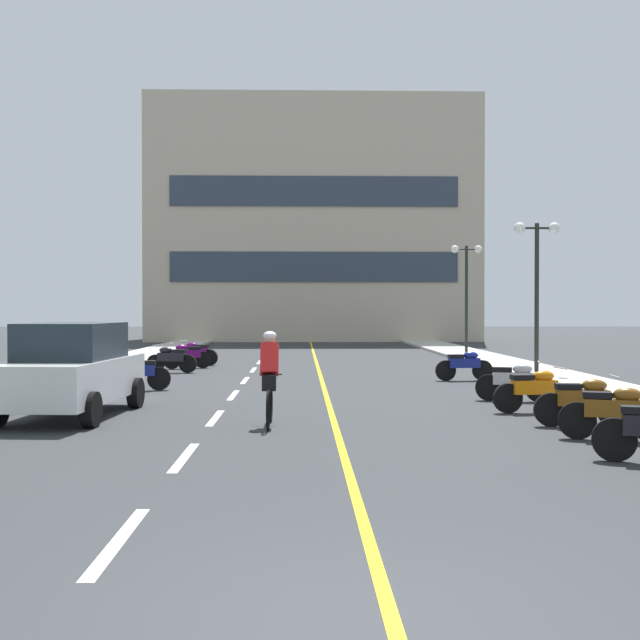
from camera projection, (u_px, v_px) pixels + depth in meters
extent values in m
plane|color=#2D3033|center=(312.00, 372.00, 26.12)|extent=(140.00, 140.00, 0.00)
cube|color=#B7B2A8|center=(115.00, 364.00, 28.94)|extent=(2.40, 72.00, 0.12)
cube|color=#B7B2A8|center=(504.00, 364.00, 29.29)|extent=(2.40, 72.00, 0.12)
cube|color=silver|center=(119.00, 540.00, 7.08)|extent=(0.14, 2.20, 0.01)
cube|color=silver|center=(184.00, 457.00, 11.07)|extent=(0.14, 2.20, 0.01)
cube|color=silver|center=(215.00, 418.00, 15.07)|extent=(0.14, 2.20, 0.01)
cube|color=silver|center=(233.00, 395.00, 19.07)|extent=(0.14, 2.20, 0.01)
cube|color=silver|center=(245.00, 380.00, 23.07)|extent=(0.14, 2.20, 0.01)
cube|color=silver|center=(253.00, 370.00, 27.07)|extent=(0.14, 2.20, 0.01)
cube|color=silver|center=(259.00, 362.00, 31.07)|extent=(0.14, 2.20, 0.01)
cube|color=silver|center=(264.00, 356.00, 35.07)|extent=(0.14, 2.20, 0.01)
cube|color=silver|center=(268.00, 351.00, 39.06)|extent=(0.14, 2.20, 0.01)
cube|color=silver|center=(271.00, 347.00, 43.06)|extent=(0.14, 2.20, 0.01)
cube|color=silver|center=(274.00, 344.00, 47.06)|extent=(0.14, 2.20, 0.01)
cube|color=silver|center=(276.00, 342.00, 51.06)|extent=(0.14, 2.20, 0.01)
cube|color=gold|center=(317.00, 366.00, 29.12)|extent=(0.12, 66.00, 0.01)
cube|color=#BCAD93|center=(313.00, 225.00, 54.94)|extent=(21.80, 9.87, 16.00)
cube|color=#2D3847|center=(314.00, 267.00, 50.01)|extent=(18.31, 0.10, 1.92)
cube|color=#2D3847|center=(314.00, 191.00, 49.94)|extent=(18.31, 0.10, 1.92)
cylinder|color=black|center=(537.00, 297.00, 24.86)|extent=(0.14, 0.14, 4.69)
cylinder|color=black|center=(537.00, 228.00, 24.83)|extent=(1.10, 0.08, 0.08)
sphere|color=white|center=(520.00, 228.00, 24.82)|extent=(0.36, 0.36, 0.36)
sphere|color=white|center=(554.00, 228.00, 24.85)|extent=(0.36, 0.36, 0.36)
cylinder|color=black|center=(466.00, 299.00, 36.53)|extent=(0.14, 0.14, 4.91)
cylinder|color=black|center=(467.00, 249.00, 36.50)|extent=(1.10, 0.08, 0.08)
sphere|color=white|center=(455.00, 249.00, 36.49)|extent=(0.36, 0.36, 0.36)
sphere|color=white|center=(478.00, 249.00, 36.51)|extent=(0.36, 0.36, 0.36)
cylinder|color=black|center=(57.00, 392.00, 16.70)|extent=(0.27, 0.65, 0.64)
cylinder|color=black|center=(136.00, 393.00, 16.62)|extent=(0.27, 0.65, 0.64)
cylinder|color=black|center=(91.00, 410.00, 13.82)|extent=(0.27, 0.65, 0.64)
cube|color=silver|center=(72.00, 380.00, 15.25)|extent=(2.00, 4.31, 0.80)
cube|color=#1E2833|center=(72.00, 341.00, 15.24)|extent=(1.71, 2.31, 0.70)
cylinder|color=black|center=(614.00, 440.00, 10.75)|extent=(0.60, 0.30, 0.60)
cube|color=black|center=(638.00, 410.00, 10.65)|extent=(0.50, 0.37, 0.10)
cylinder|color=black|center=(577.00, 421.00, 12.60)|extent=(0.60, 0.28, 0.60)
cube|color=brown|center=(614.00, 408.00, 12.45)|extent=(0.94, 0.54, 0.28)
ellipsoid|color=brown|center=(627.00, 395.00, 12.39)|extent=(0.49, 0.36, 0.22)
cube|color=black|center=(597.00, 395.00, 12.51)|extent=(0.49, 0.36, 0.10)
cylinder|color=black|center=(614.00, 410.00, 13.87)|extent=(0.61, 0.16, 0.60)
cylinder|color=black|center=(551.00, 410.00, 13.96)|extent=(0.61, 0.16, 0.60)
cube|color=brown|center=(583.00, 398.00, 13.91)|extent=(0.92, 0.37, 0.28)
ellipsoid|color=brown|center=(594.00, 385.00, 13.89)|extent=(0.46, 0.28, 0.22)
cube|color=black|center=(568.00, 386.00, 13.93)|extent=(0.46, 0.28, 0.10)
cylinder|color=silver|center=(615.00, 376.00, 13.86)|extent=(0.09, 0.60, 0.03)
cylinder|color=black|center=(560.00, 398.00, 15.91)|extent=(0.61, 0.16, 0.60)
cylinder|color=black|center=(508.00, 398.00, 15.76)|extent=(0.61, 0.16, 0.60)
cube|color=orange|center=(534.00, 387.00, 15.83)|extent=(0.92, 0.38, 0.28)
ellipsoid|color=orange|center=(544.00, 376.00, 15.86)|extent=(0.46, 0.29, 0.22)
cube|color=black|center=(522.00, 377.00, 15.80)|extent=(0.46, 0.29, 0.10)
cylinder|color=silver|center=(560.00, 368.00, 15.90)|extent=(0.09, 0.60, 0.03)
cylinder|color=black|center=(539.00, 389.00, 17.68)|extent=(0.61, 0.25, 0.60)
cylinder|color=black|center=(489.00, 388.00, 17.94)|extent=(0.61, 0.25, 0.60)
cube|color=#B2B2B7|center=(513.00, 378.00, 17.81)|extent=(0.94, 0.50, 0.28)
ellipsoid|color=#B2B2B7|center=(523.00, 369.00, 17.76)|extent=(0.49, 0.35, 0.22)
cube|color=black|center=(502.00, 369.00, 17.86)|extent=(0.49, 0.35, 0.10)
cylinder|color=silver|center=(539.00, 362.00, 17.67)|extent=(0.19, 0.59, 0.03)
cylinder|color=black|center=(115.00, 379.00, 20.07)|extent=(0.61, 0.18, 0.60)
cylinder|color=black|center=(159.00, 379.00, 20.24)|extent=(0.61, 0.18, 0.60)
cube|color=navy|center=(137.00, 370.00, 20.15)|extent=(0.93, 0.40, 0.28)
ellipsoid|color=navy|center=(129.00, 362.00, 20.12)|extent=(0.47, 0.30, 0.22)
cube|color=black|center=(147.00, 362.00, 20.19)|extent=(0.47, 0.30, 0.10)
cylinder|color=silver|center=(115.00, 356.00, 20.06)|extent=(0.11, 0.60, 0.03)
cylinder|color=black|center=(482.00, 370.00, 23.03)|extent=(0.61, 0.15, 0.60)
cylinder|color=black|center=(446.00, 371.00, 22.92)|extent=(0.61, 0.15, 0.60)
cube|color=navy|center=(464.00, 363.00, 22.97)|extent=(0.92, 0.35, 0.28)
ellipsoid|color=navy|center=(471.00, 355.00, 22.99)|extent=(0.46, 0.27, 0.22)
cube|color=black|center=(456.00, 356.00, 22.94)|extent=(0.46, 0.27, 0.10)
cylinder|color=silver|center=(482.00, 350.00, 23.02)|extent=(0.08, 0.60, 0.03)
cylinder|color=black|center=(156.00, 364.00, 25.92)|extent=(0.61, 0.20, 0.60)
cylinder|color=black|center=(188.00, 364.00, 25.76)|extent=(0.61, 0.20, 0.60)
cube|color=black|center=(172.00, 357.00, 25.84)|extent=(0.93, 0.42, 0.28)
ellipsoid|color=black|center=(166.00, 350.00, 25.86)|extent=(0.47, 0.31, 0.22)
cube|color=black|center=(179.00, 351.00, 25.80)|extent=(0.47, 0.31, 0.10)
cylinder|color=silver|center=(155.00, 345.00, 25.91)|extent=(0.13, 0.60, 0.03)
cylinder|color=black|center=(172.00, 360.00, 27.46)|extent=(0.60, 0.30, 0.60)
cylinder|color=black|center=(203.00, 360.00, 27.86)|extent=(0.60, 0.30, 0.60)
cube|color=#590C59|center=(187.00, 354.00, 27.66)|extent=(0.94, 0.57, 0.28)
ellipsoid|color=#590C59|center=(182.00, 348.00, 27.58)|extent=(0.50, 0.37, 0.22)
cube|color=black|center=(194.00, 348.00, 27.75)|extent=(0.50, 0.37, 0.10)
cylinder|color=silver|center=(172.00, 343.00, 27.46)|extent=(0.23, 0.57, 0.03)
cylinder|color=black|center=(183.00, 357.00, 29.51)|extent=(0.60, 0.28, 0.60)
cylinder|color=black|center=(210.00, 357.00, 29.19)|extent=(0.60, 0.28, 0.60)
cube|color=#590C59|center=(196.00, 351.00, 29.35)|extent=(0.94, 0.54, 0.28)
ellipsoid|color=#590C59|center=(192.00, 345.00, 29.40)|extent=(0.49, 0.36, 0.22)
cube|color=black|center=(203.00, 346.00, 29.28)|extent=(0.49, 0.36, 0.10)
cylinder|color=silver|center=(183.00, 341.00, 29.50)|extent=(0.21, 0.58, 0.03)
torus|color=black|center=(271.00, 403.00, 14.58)|extent=(0.05, 0.72, 0.72)
torus|color=black|center=(268.00, 411.00, 13.53)|extent=(0.05, 0.72, 0.72)
cylinder|color=black|center=(269.00, 390.00, 14.03)|extent=(0.05, 0.95, 0.04)
cube|color=black|center=(269.00, 379.00, 13.87)|extent=(0.10, 0.20, 0.06)
cylinder|color=black|center=(271.00, 374.00, 14.47)|extent=(0.42, 0.03, 0.03)
cube|color=black|center=(269.00, 382.00, 13.92)|extent=(0.24, 0.36, 0.28)
cube|color=red|center=(270.00, 359.00, 14.07)|extent=(0.32, 0.46, 0.61)
sphere|color=tan|center=(270.00, 339.00, 14.19)|extent=(0.20, 0.20, 0.20)
ellipsoid|color=white|center=(270.00, 336.00, 14.19)|extent=(0.24, 0.26, 0.16)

